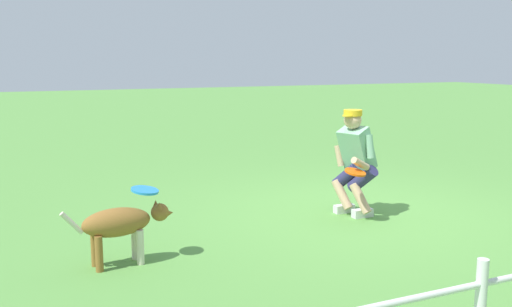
# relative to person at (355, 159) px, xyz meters

# --- Properties ---
(ground_plane) EXTENTS (60.00, 60.00, 0.00)m
(ground_plane) POSITION_rel_person_xyz_m (-0.16, 0.04, -0.70)
(ground_plane) COLOR #5A9743
(person) EXTENTS (0.53, 0.68, 1.29)m
(person) POSITION_rel_person_xyz_m (0.00, 0.00, 0.00)
(person) COLOR silver
(person) RESTS_ON ground_plane
(dog) EXTENTS (1.05, 0.32, 0.57)m
(dog) POSITION_rel_person_xyz_m (2.91, 0.54, -0.31)
(dog) COLOR olive
(dog) RESTS_ON ground_plane
(frisbee_flying) EXTENTS (0.28, 0.28, 0.08)m
(frisbee_flying) POSITION_rel_person_xyz_m (2.69, 0.52, -0.02)
(frisbee_flying) COLOR #278BDA
(frisbee_held) EXTENTS (0.33, 0.33, 0.10)m
(frisbee_held) POSITION_rel_person_xyz_m (0.21, 0.32, -0.09)
(frisbee_held) COLOR #F3560D
(frisbee_held) RESTS_ON person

